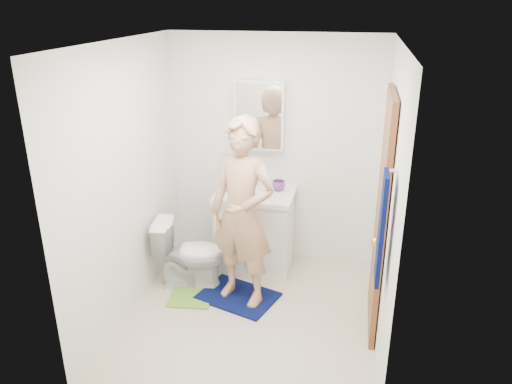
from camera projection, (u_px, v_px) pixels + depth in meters
floor at (251, 317)px, 4.54m from camera, size 2.20×2.40×0.02m
ceiling at (250, 41)px, 3.65m from camera, size 2.20×2.40×0.02m
wall_back at (275, 152)px, 5.20m from camera, size 2.20×0.02×2.40m
wall_front at (207, 267)px, 2.99m from camera, size 2.20×0.02×2.40m
wall_left at (125, 184)px, 4.30m from camera, size 0.02×2.40×2.40m
wall_right at (389, 205)px, 3.88m from camera, size 0.02×2.40×2.40m
vanity_cabinet at (255, 232)px, 5.25m from camera, size 0.75×0.55×0.80m
countertop at (255, 194)px, 5.09m from camera, size 0.79×0.59×0.05m
sink_basin at (255, 193)px, 5.09m from camera, size 0.40×0.40×0.03m
faucet at (259, 181)px, 5.23m from camera, size 0.03×0.03×0.12m
medicine_cabinet at (260, 115)px, 5.01m from camera, size 0.50×0.12×0.70m
mirror_panel at (259, 116)px, 4.96m from camera, size 0.46×0.01×0.66m
door at (381, 217)px, 4.09m from camera, size 0.05×0.80×2.05m
door_knob at (376, 242)px, 3.84m from camera, size 0.07×0.07×0.07m
towel at (381, 229)px, 3.36m from camera, size 0.03×0.24×0.80m
towel_hook at (394, 170)px, 3.20m from camera, size 0.06×0.02×0.02m
toilet at (190, 253)px, 4.92m from camera, size 0.72×0.47×0.69m
bath_mat at (238, 296)px, 4.82m from camera, size 0.84×0.71×0.02m
green_rug at (191, 298)px, 4.79m from camera, size 0.43×0.38×0.02m
soap_dispenser at (226, 181)px, 5.08m from camera, size 0.11×0.11×0.20m
toothbrush_cup at (279, 186)px, 5.11m from camera, size 0.14×0.14×0.10m
man at (242, 213)px, 4.46m from camera, size 0.75×0.61×1.76m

